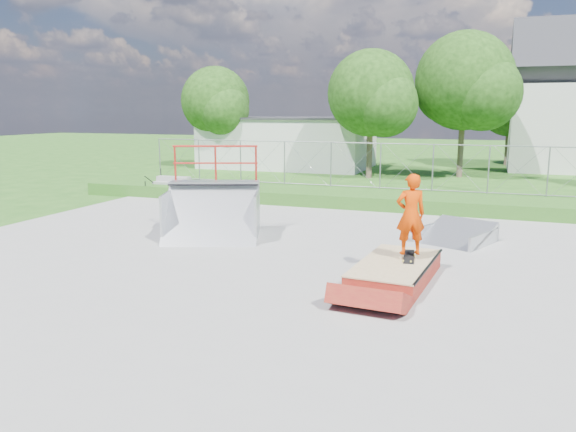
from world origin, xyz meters
The scene contains 15 objects.
ground centered at (0.00, 0.00, 0.00)m, with size 120.00×120.00×0.00m, color #255618.
concrete_pad centered at (0.00, 0.00, 0.02)m, with size 20.00×16.00×0.04m, color gray.
grass_berm centered at (0.00, 9.50, 0.25)m, with size 24.00×3.00×0.50m, color #255618.
grind_box centered at (2.31, 0.14, 0.22)m, with size 1.64×3.00×0.43m.
quarter_pipe centered at (-3.12, 2.31, 1.28)m, with size 2.55×2.16×2.55m, color #AEB2B7, non-canonical shape.
flat_bank_ramp centered at (3.27, 4.20, 0.26)m, with size 1.68×1.79×0.51m, color #AEB2B7, non-canonical shape.
skateboard centered at (2.55, 0.44, 0.48)m, with size 0.22×0.80×0.02m, color black.
skater centered at (2.55, 0.44, 1.34)m, with size 0.63×0.41×1.72m, color #CE3501.
concrete_stairs centered at (-8.50, 8.70, 0.40)m, with size 1.50×1.60×0.80m, color gray, non-canonical shape.
chain_link_fence centered at (0.00, 10.50, 1.40)m, with size 20.00×0.06×1.80m, color gray, non-canonical shape.
utility_building_flat centered at (-8.00, 22.00, 1.50)m, with size 10.00×6.00×3.00m, color beige.
tree_left_near centered at (-1.75, 17.83, 4.24)m, with size 4.76×4.48×6.65m.
tree_center centered at (2.78, 19.81, 4.85)m, with size 5.44×5.12×7.60m.
tree_left_far centered at (-11.77, 19.85, 3.94)m, with size 4.42×4.16×6.18m.
tree_back_mid centered at (5.21, 27.86, 3.63)m, with size 4.08×3.84×5.70m.
Camera 1 is at (4.06, -11.33, 3.57)m, focal length 35.00 mm.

